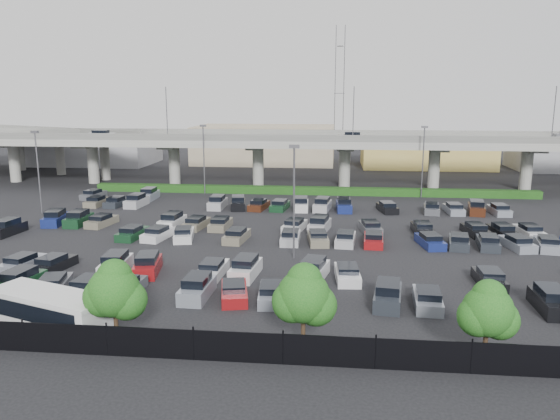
# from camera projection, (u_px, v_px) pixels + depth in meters

# --- Properties ---
(ground) EXTENTS (280.00, 280.00, 0.00)m
(ground) POSITION_uv_depth(u_px,v_px,m) (300.00, 236.00, 57.36)
(ground) COLOR black
(overpass) EXTENTS (150.00, 13.00, 15.80)m
(overpass) POSITION_uv_depth(u_px,v_px,m) (312.00, 144.00, 87.08)
(overpass) COLOR gray
(overpass) RESTS_ON ground
(on_ramp) EXTENTS (50.93, 30.13, 8.80)m
(on_ramp) POSITION_uv_depth(u_px,v_px,m) (41.00, 137.00, 103.13)
(on_ramp) COLOR gray
(on_ramp) RESTS_ON ground
(hedge) EXTENTS (66.00, 1.60, 1.10)m
(hedge) POSITION_uv_depth(u_px,v_px,m) (311.00, 191.00, 81.58)
(hedge) COLOR #103710
(hedge) RESTS_ON ground
(fence) EXTENTS (70.00, 0.10, 2.00)m
(fence) POSITION_uv_depth(u_px,v_px,m) (264.00, 348.00, 29.92)
(fence) COLOR black
(fence) RESTS_ON ground
(tree_row) EXTENTS (65.07, 3.66, 5.94)m
(tree_row) POSITION_uv_depth(u_px,v_px,m) (280.00, 294.00, 30.74)
(tree_row) COLOR #332316
(tree_row) RESTS_ON ground
(shuttle_bus) EXTENTS (8.61, 5.36, 2.62)m
(shuttle_bus) POSITION_uv_depth(u_px,v_px,m) (50.00, 311.00, 33.74)
(shuttle_bus) COLOR silver
(shuttle_bus) RESTS_ON ground
(parked_cars) EXTENTS (63.07, 41.65, 1.67)m
(parked_cars) POSITION_uv_depth(u_px,v_px,m) (293.00, 239.00, 53.89)
(parked_cars) COLOR #472213
(parked_cars) RESTS_ON ground
(light_poles) EXTENTS (66.90, 48.38, 10.30)m
(light_poles) POSITION_uv_depth(u_px,v_px,m) (263.00, 174.00, 58.44)
(light_poles) COLOR #55555A
(light_poles) RESTS_ON ground
(distant_buildings) EXTENTS (138.00, 24.00, 9.00)m
(distant_buildings) POSITION_uv_depth(u_px,v_px,m) (378.00, 147.00, 115.50)
(distant_buildings) COLOR gray
(distant_buildings) RESTS_ON ground
(comm_tower) EXTENTS (2.40, 2.40, 30.00)m
(comm_tower) POSITION_uv_depth(u_px,v_px,m) (339.00, 91.00, 125.77)
(comm_tower) COLOR #55555A
(comm_tower) RESTS_ON ground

